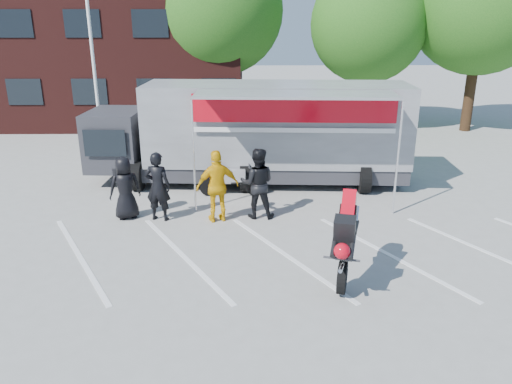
{
  "coord_description": "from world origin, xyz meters",
  "views": [
    {
      "loc": [
        -0.69,
        -9.48,
        5.24
      ],
      "look_at": [
        -0.49,
        1.78,
        1.3
      ],
      "focal_mm": 35.0,
      "sensor_mm": 36.0,
      "label": 1
    }
  ],
  "objects_px": {
    "flagpole": "(96,23)",
    "stunt_bike_rider": "(345,277)",
    "tree_mid": "(369,24)",
    "spectator_leather_b": "(158,186)",
    "spectator_hivis": "(218,186)",
    "tree_left": "(220,11)",
    "transporter_truck": "(261,182)",
    "spectator_leather_c": "(257,183)",
    "parked_motorcycle": "(232,195)",
    "tree_right": "(482,3)",
    "spectator_leather_a": "(125,188)"
  },
  "relations": [
    {
      "from": "flagpole",
      "to": "stunt_bike_rider",
      "type": "height_order",
      "value": "flagpole"
    },
    {
      "from": "tree_mid",
      "to": "spectator_leather_b",
      "type": "bearing_deg",
      "value": -124.62
    },
    {
      "from": "spectator_leather_b",
      "to": "spectator_hivis",
      "type": "height_order",
      "value": "spectator_hivis"
    },
    {
      "from": "tree_left",
      "to": "transporter_truck",
      "type": "xyz_separation_m",
      "value": [
        1.76,
        -9.47,
        -5.57
      ]
    },
    {
      "from": "tree_left",
      "to": "stunt_bike_rider",
      "type": "relative_size",
      "value": 3.95
    },
    {
      "from": "spectator_hivis",
      "to": "spectator_leather_b",
      "type": "bearing_deg",
      "value": -22.07
    },
    {
      "from": "transporter_truck",
      "to": "spectator_leather_c",
      "type": "xyz_separation_m",
      "value": [
        -0.19,
        -3.12,
        0.98
      ]
    },
    {
      "from": "flagpole",
      "to": "spectator_hivis",
      "type": "relative_size",
      "value": 4.05
    },
    {
      "from": "transporter_truck",
      "to": "parked_motorcycle",
      "type": "xyz_separation_m",
      "value": [
        -0.94,
        -1.31,
        0.0
      ]
    },
    {
      "from": "stunt_bike_rider",
      "to": "spectator_leather_c",
      "type": "bearing_deg",
      "value": 133.49
    },
    {
      "from": "tree_right",
      "to": "spectator_leather_c",
      "type": "distance_m",
      "value": 15.99
    },
    {
      "from": "tree_right",
      "to": "spectator_hivis",
      "type": "bearing_deg",
      "value": -135.35
    },
    {
      "from": "flagpole",
      "to": "tree_right",
      "type": "relative_size",
      "value": 0.88
    },
    {
      "from": "spectator_leather_c",
      "to": "transporter_truck",
      "type": "bearing_deg",
      "value": -90.29
    },
    {
      "from": "tree_left",
      "to": "spectator_hivis",
      "type": "distance_m",
      "value": 13.66
    },
    {
      "from": "flagpole",
      "to": "tree_left",
      "type": "bearing_deg",
      "value": 54.72
    },
    {
      "from": "tree_mid",
      "to": "stunt_bike_rider",
      "type": "height_order",
      "value": "tree_mid"
    },
    {
      "from": "tree_mid",
      "to": "stunt_bike_rider",
      "type": "relative_size",
      "value": 3.51
    },
    {
      "from": "stunt_bike_rider",
      "to": "spectator_leather_a",
      "type": "height_order",
      "value": "spectator_leather_a"
    },
    {
      "from": "parked_motorcycle",
      "to": "spectator_leather_a",
      "type": "distance_m",
      "value": 3.49
    },
    {
      "from": "stunt_bike_rider",
      "to": "spectator_leather_a",
      "type": "distance_m",
      "value": 6.48
    },
    {
      "from": "parked_motorcycle",
      "to": "flagpole",
      "type": "bearing_deg",
      "value": 44.0
    },
    {
      "from": "flagpole",
      "to": "tree_mid",
      "type": "height_order",
      "value": "flagpole"
    },
    {
      "from": "tree_mid",
      "to": "flagpole",
      "type": "bearing_deg",
      "value": -156.03
    },
    {
      "from": "tree_mid",
      "to": "spectator_hivis",
      "type": "distance_m",
      "value": 14.09
    },
    {
      "from": "transporter_truck",
      "to": "stunt_bike_rider",
      "type": "distance_m",
      "value": 6.8
    },
    {
      "from": "spectator_leather_b",
      "to": "parked_motorcycle",
      "type": "bearing_deg",
      "value": -121.6
    },
    {
      "from": "tree_mid",
      "to": "tree_right",
      "type": "xyz_separation_m",
      "value": [
        5.0,
        -0.5,
        0.93
      ]
    },
    {
      "from": "tree_mid",
      "to": "parked_motorcycle",
      "type": "distance_m",
      "value": 12.58
    },
    {
      "from": "spectator_hivis",
      "to": "stunt_bike_rider",
      "type": "bearing_deg",
      "value": 113.81
    },
    {
      "from": "spectator_hivis",
      "to": "spectator_leather_c",
      "type": "bearing_deg",
      "value": 176.06
    },
    {
      "from": "tree_mid",
      "to": "spectator_hivis",
      "type": "xyz_separation_m",
      "value": [
        -6.5,
        -11.86,
        -3.96
      ]
    },
    {
      "from": "tree_left",
      "to": "tree_right",
      "type": "relative_size",
      "value": 0.95
    },
    {
      "from": "transporter_truck",
      "to": "tree_mid",
      "type": "bearing_deg",
      "value": 61.22
    },
    {
      "from": "tree_right",
      "to": "stunt_bike_rider",
      "type": "height_order",
      "value": "tree_right"
    },
    {
      "from": "tree_right",
      "to": "spectator_leather_b",
      "type": "height_order",
      "value": "tree_right"
    },
    {
      "from": "tree_left",
      "to": "spectator_leather_c",
      "type": "distance_m",
      "value": 13.49
    },
    {
      "from": "tree_left",
      "to": "spectator_leather_c",
      "type": "height_order",
      "value": "tree_left"
    },
    {
      "from": "parked_motorcycle",
      "to": "stunt_bike_rider",
      "type": "relative_size",
      "value": 0.94
    },
    {
      "from": "tree_right",
      "to": "parked_motorcycle",
      "type": "xyz_separation_m",
      "value": [
        -11.18,
        -9.28,
        -5.88
      ]
    },
    {
      "from": "parked_motorcycle",
      "to": "stunt_bike_rider",
      "type": "distance_m",
      "value": 5.88
    },
    {
      "from": "flagpole",
      "to": "spectator_hivis",
      "type": "height_order",
      "value": "flagpole"
    },
    {
      "from": "tree_right",
      "to": "spectator_leather_c",
      "type": "relative_size",
      "value": 4.66
    },
    {
      "from": "tree_mid",
      "to": "tree_left",
      "type": "bearing_deg",
      "value": 171.87
    },
    {
      "from": "tree_left",
      "to": "stunt_bike_rider",
      "type": "height_order",
      "value": "tree_left"
    },
    {
      "from": "flagpole",
      "to": "stunt_bike_rider",
      "type": "relative_size",
      "value": 3.65
    },
    {
      "from": "tree_right",
      "to": "tree_mid",
      "type": "bearing_deg",
      "value": 174.29
    },
    {
      "from": "tree_mid",
      "to": "spectator_leather_a",
      "type": "height_order",
      "value": "tree_mid"
    },
    {
      "from": "tree_mid",
      "to": "parked_motorcycle",
      "type": "bearing_deg",
      "value": -122.31
    },
    {
      "from": "spectator_leather_a",
      "to": "spectator_hivis",
      "type": "height_order",
      "value": "spectator_hivis"
    }
  ]
}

